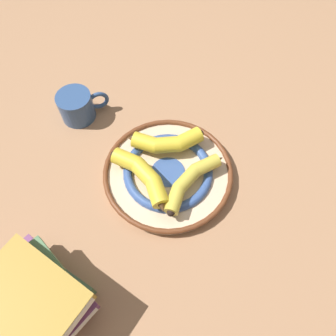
% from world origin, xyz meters
% --- Properties ---
extents(ground_plane, '(2.80, 2.80, 0.00)m').
position_xyz_m(ground_plane, '(0.00, 0.00, 0.00)').
color(ground_plane, '#A87A56').
extents(decorative_bowl, '(0.31, 0.31, 0.04)m').
position_xyz_m(decorative_bowl, '(-0.04, -0.01, 0.02)').
color(decorative_bowl, beige).
rests_on(decorative_bowl, ground_plane).
extents(banana_a, '(0.07, 0.20, 0.03)m').
position_xyz_m(banana_a, '(0.03, -0.01, 0.05)').
color(banana_a, gold).
rests_on(banana_a, decorative_bowl).
extents(banana_b, '(0.19, 0.09, 0.04)m').
position_xyz_m(banana_b, '(-0.07, -0.06, 0.06)').
color(banana_b, yellow).
rests_on(banana_b, decorative_bowl).
extents(banana_c, '(0.16, 0.13, 0.04)m').
position_xyz_m(banana_c, '(-0.08, 0.04, 0.06)').
color(banana_c, yellow).
rests_on(banana_c, decorative_bowl).
extents(book_stack, '(0.22, 0.18, 0.12)m').
position_xyz_m(book_stack, '(-0.08, -0.39, 0.06)').
color(book_stack, '#4C754C').
rests_on(book_stack, ground_plane).
extents(coffee_mug, '(0.10, 0.12, 0.08)m').
position_xyz_m(coffee_mug, '(-0.34, 0.02, 0.04)').
color(coffee_mug, '#335184').
rests_on(coffee_mug, ground_plane).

